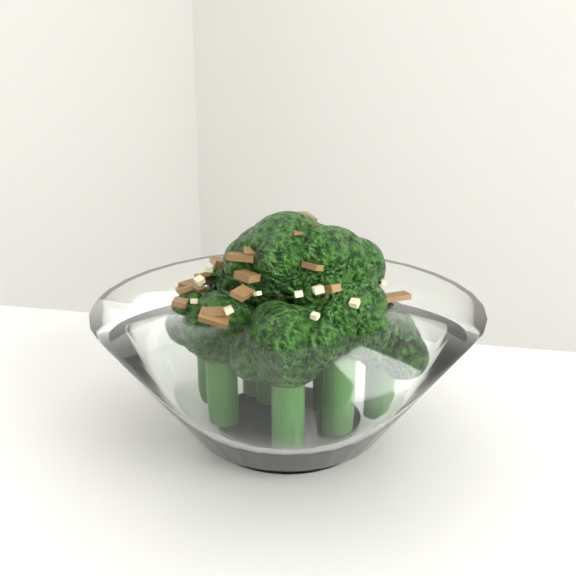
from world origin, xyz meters
The scene contains 1 object.
broccoli_dish centered at (-0.14, 0.03, 0.81)m, with size 0.23×0.23×0.15m.
Camera 1 is at (0.13, -0.34, 1.00)m, focal length 50.00 mm.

